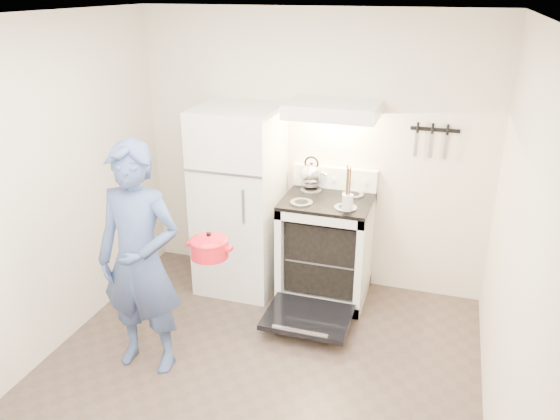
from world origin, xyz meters
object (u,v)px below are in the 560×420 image
object	(u,v)px
refrigerator	(239,200)
stove_body	(326,250)
person	(140,261)
tea_kettle	(311,172)
dutch_oven	(209,249)

from	to	relation	value
refrigerator	stove_body	xyz separation A→B (m)	(0.81, 0.02, -0.39)
stove_body	person	xyz separation A→B (m)	(-1.04, -1.35, 0.40)
tea_kettle	stove_body	bearing A→B (deg)	-46.90
tea_kettle	person	xyz separation A→B (m)	(-0.83, -1.57, -0.24)
person	dutch_oven	bearing A→B (deg)	34.72
stove_body	person	bearing A→B (deg)	-127.56
person	dutch_oven	size ratio (longest dim) A/B	4.94
tea_kettle	person	distance (m)	1.79
tea_kettle	dutch_oven	size ratio (longest dim) A/B	0.85
refrigerator	tea_kettle	bearing A→B (deg)	22.08
stove_body	dutch_oven	distance (m)	1.30
person	tea_kettle	bearing A→B (deg)	59.80
dutch_oven	tea_kettle	bearing A→B (deg)	71.15
person	stove_body	bearing A→B (deg)	50.17
stove_body	dutch_oven	size ratio (longest dim) A/B	2.63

